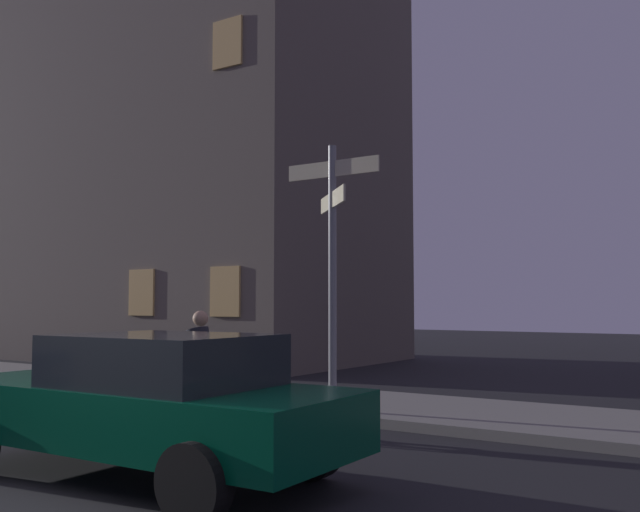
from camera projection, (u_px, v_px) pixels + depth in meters
The scene contains 5 objects.
sidewalk_kerb at pixel (405, 409), 10.96m from camera, with size 40.00×2.76×0.14m, color gray.
signpost at pixel (332, 250), 10.59m from camera, with size 1.59×1.10×3.95m.
car_far_trailing at pixel (146, 402), 6.95m from camera, with size 4.58×1.96×1.41m.
cyclist at pixel (198, 372), 9.89m from camera, with size 1.81×0.37×1.61m.
building_left_block at pixel (202, 28), 22.84m from camera, with size 11.40×7.37×21.17m.
Camera 1 is at (4.97, -3.18, 1.70)m, focal length 39.77 mm.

